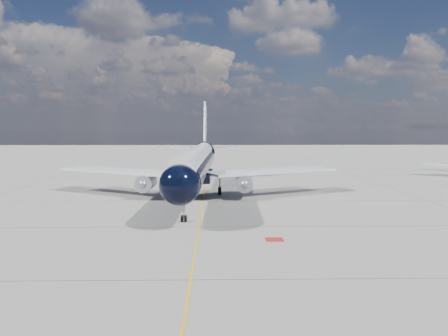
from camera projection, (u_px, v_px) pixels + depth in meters
The scene contains 4 objects.
ground at pixel (206, 182), 77.94m from camera, with size 320.00×320.00×0.00m, color gray.
taxiway_centerline at pixel (206, 186), 72.96m from camera, with size 0.16×160.00×0.01m, color #EAA30C.
red_marking at pixel (274, 239), 38.26m from camera, with size 1.60×1.60×0.01m, color maroon.
main_airliner at pixel (197, 163), 63.44m from camera, with size 41.94×51.02×14.75m.
Camera 1 is at (1.60, -47.40, 9.85)m, focal length 35.00 mm.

